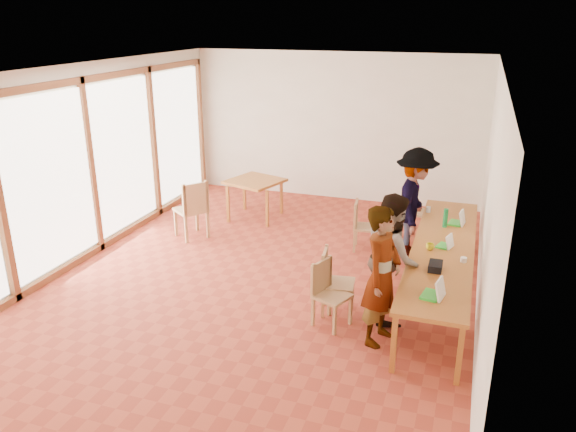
% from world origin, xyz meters
% --- Properties ---
extents(ground, '(8.00, 8.00, 0.00)m').
position_xyz_m(ground, '(0.00, 0.00, 0.00)').
color(ground, '#AB4029').
rests_on(ground, ground).
extents(wall_back, '(6.00, 0.10, 3.00)m').
position_xyz_m(wall_back, '(0.00, 4.00, 1.50)').
color(wall_back, white).
rests_on(wall_back, ground).
extents(wall_front, '(6.00, 0.10, 3.00)m').
position_xyz_m(wall_front, '(0.00, -4.00, 1.50)').
color(wall_front, white).
rests_on(wall_front, ground).
extents(wall_right, '(0.10, 8.00, 3.00)m').
position_xyz_m(wall_right, '(3.00, 0.00, 1.50)').
color(wall_right, white).
rests_on(wall_right, ground).
extents(window_wall, '(0.10, 8.00, 3.00)m').
position_xyz_m(window_wall, '(-2.96, 0.00, 1.50)').
color(window_wall, white).
rests_on(window_wall, ground).
extents(ceiling, '(6.00, 8.00, 0.04)m').
position_xyz_m(ceiling, '(0.00, 0.00, 3.02)').
color(ceiling, white).
rests_on(ceiling, wall_back).
extents(communal_table, '(0.80, 4.00, 0.75)m').
position_xyz_m(communal_table, '(2.50, 0.10, 0.70)').
color(communal_table, '#A86325').
rests_on(communal_table, ground).
extents(side_table, '(0.90, 0.90, 0.75)m').
position_xyz_m(side_table, '(-1.09, 2.27, 0.67)').
color(side_table, '#A86325').
rests_on(side_table, ground).
extents(chair_near, '(0.51, 0.51, 0.44)m').
position_xyz_m(chair_near, '(1.20, -1.06, 0.51)').
color(chair_near, tan).
rests_on(chair_near, ground).
extents(chair_mid, '(0.45, 0.45, 0.46)m').
position_xyz_m(chair_mid, '(1.19, -0.78, 0.53)').
color(chair_mid, tan).
rests_on(chair_mid, ground).
extents(chair_far, '(0.43, 0.43, 0.44)m').
position_xyz_m(chair_far, '(1.12, 1.41, 0.51)').
color(chair_far, tan).
rests_on(chair_far, ground).
extents(chair_empty, '(0.49, 0.49, 0.48)m').
position_xyz_m(chair_empty, '(1.80, 2.35, 0.56)').
color(chair_empty, tan).
rests_on(chair_empty, ground).
extents(chair_spare, '(0.67, 0.67, 0.55)m').
position_xyz_m(chair_spare, '(-1.69, 0.95, 0.63)').
color(chair_spare, tan).
rests_on(chair_spare, ground).
extents(person_near, '(0.54, 0.70, 1.69)m').
position_xyz_m(person_near, '(1.90, -1.25, 0.84)').
color(person_near, gray).
rests_on(person_near, ground).
extents(person_mid, '(0.86, 0.97, 1.65)m').
position_xyz_m(person_mid, '(1.92, -0.63, 0.82)').
color(person_mid, gray).
rests_on(person_mid, ground).
extents(person_far, '(0.68, 1.15, 1.76)m').
position_xyz_m(person_far, '(1.96, 1.46, 0.88)').
color(person_far, gray).
rests_on(person_far, ground).
extents(laptop_near, '(0.27, 0.30, 0.22)m').
position_xyz_m(laptop_near, '(2.52, -1.40, 0.81)').
color(laptop_near, green).
rests_on(laptop_near, communal_table).
extents(laptop_mid, '(0.24, 0.26, 0.18)m').
position_xyz_m(laptop_mid, '(2.54, 0.09, 0.80)').
color(laptop_mid, green).
rests_on(laptop_mid, communal_table).
extents(laptop_far, '(0.25, 0.28, 0.21)m').
position_xyz_m(laptop_far, '(2.65, 1.05, 0.81)').
color(laptop_far, green).
rests_on(laptop_far, communal_table).
extents(yellow_mug, '(0.14, 0.14, 0.09)m').
position_xyz_m(yellow_mug, '(2.34, -0.06, 0.79)').
color(yellow_mug, yellow).
rests_on(yellow_mug, communal_table).
extents(green_bottle, '(0.07, 0.07, 0.28)m').
position_xyz_m(green_bottle, '(2.46, 0.87, 0.89)').
color(green_bottle, '#127131').
rests_on(green_bottle, communal_table).
extents(clear_glass, '(0.07, 0.07, 0.09)m').
position_xyz_m(clear_glass, '(2.17, 1.46, 0.80)').
color(clear_glass, silver).
rests_on(clear_glass, communal_table).
extents(condiment_cup, '(0.08, 0.08, 0.06)m').
position_xyz_m(condiment_cup, '(2.77, -0.32, 0.78)').
color(condiment_cup, white).
rests_on(condiment_cup, communal_table).
extents(pink_phone, '(0.05, 0.10, 0.01)m').
position_xyz_m(pink_phone, '(2.52, -1.31, 0.76)').
color(pink_phone, '#C23F74').
rests_on(pink_phone, communal_table).
extents(black_pouch, '(0.16, 0.26, 0.09)m').
position_xyz_m(black_pouch, '(2.46, -0.67, 0.80)').
color(black_pouch, black).
rests_on(black_pouch, communal_table).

